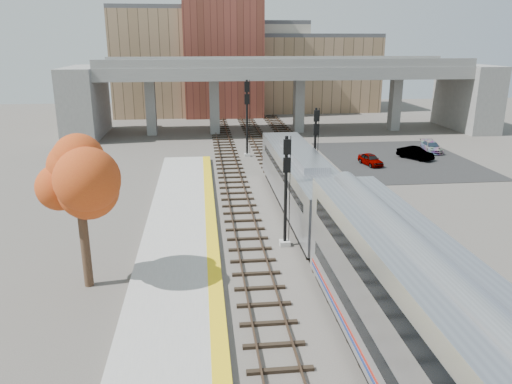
{
  "coord_description": "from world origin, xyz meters",
  "views": [
    {
      "loc": [
        -5.79,
        -19.42,
        11.61
      ],
      "look_at": [
        -2.49,
        10.24,
        2.5
      ],
      "focal_mm": 35.0,
      "sensor_mm": 36.0,
      "label": 1
    }
  ],
  "objects_px": {
    "signal_mast_far": "(247,118)",
    "car_c": "(431,147)",
    "signal_mast_near": "(286,195)",
    "car_b": "(415,153)",
    "tree": "(78,179)",
    "car_a": "(371,159)",
    "locomotive": "(301,180)",
    "signal_mast_mid": "(315,152)"
  },
  "relations": [
    {
      "from": "signal_mast_far",
      "to": "car_c",
      "type": "height_order",
      "value": "signal_mast_far"
    },
    {
      "from": "signal_mast_near",
      "to": "car_b",
      "type": "height_order",
      "value": "signal_mast_near"
    },
    {
      "from": "tree",
      "to": "car_a",
      "type": "distance_m",
      "value": 31.66
    },
    {
      "from": "locomotive",
      "to": "car_b",
      "type": "distance_m",
      "value": 20.67
    },
    {
      "from": "signal_mast_mid",
      "to": "signal_mast_far",
      "type": "height_order",
      "value": "signal_mast_far"
    },
    {
      "from": "signal_mast_mid",
      "to": "car_b",
      "type": "distance_m",
      "value": 16.3
    },
    {
      "from": "signal_mast_near",
      "to": "car_b",
      "type": "bearing_deg",
      "value": 50.65
    },
    {
      "from": "tree",
      "to": "car_b",
      "type": "xyz_separation_m",
      "value": [
        27.23,
        24.28,
        -4.8
      ]
    },
    {
      "from": "signal_mast_near",
      "to": "signal_mast_mid",
      "type": "xyz_separation_m",
      "value": [
        4.1,
        10.59,
        0.09
      ]
    },
    {
      "from": "signal_mast_far",
      "to": "tree",
      "type": "distance_m",
      "value": 29.45
    },
    {
      "from": "locomotive",
      "to": "signal_mast_far",
      "type": "distance_m",
      "value": 17.89
    },
    {
      "from": "locomotive",
      "to": "car_c",
      "type": "height_order",
      "value": "locomotive"
    },
    {
      "from": "car_a",
      "to": "car_c",
      "type": "relative_size",
      "value": 0.83
    },
    {
      "from": "signal_mast_far",
      "to": "car_c",
      "type": "bearing_deg",
      "value": -0.66
    },
    {
      "from": "locomotive",
      "to": "signal_mast_mid",
      "type": "height_order",
      "value": "signal_mast_mid"
    },
    {
      "from": "signal_mast_far",
      "to": "tree",
      "type": "bearing_deg",
      "value": -110.77
    },
    {
      "from": "signal_mast_far",
      "to": "car_b",
      "type": "height_order",
      "value": "signal_mast_far"
    },
    {
      "from": "signal_mast_mid",
      "to": "tree",
      "type": "height_order",
      "value": "tree"
    },
    {
      "from": "car_b",
      "to": "tree",
      "type": "bearing_deg",
      "value": -170.58
    },
    {
      "from": "car_a",
      "to": "signal_mast_near",
      "type": "bearing_deg",
      "value": -133.02
    },
    {
      "from": "tree",
      "to": "car_b",
      "type": "height_order",
      "value": "tree"
    },
    {
      "from": "signal_mast_near",
      "to": "car_a",
      "type": "bearing_deg",
      "value": 58.25
    },
    {
      "from": "tree",
      "to": "car_c",
      "type": "relative_size",
      "value": 1.9
    },
    {
      "from": "signal_mast_mid",
      "to": "car_a",
      "type": "bearing_deg",
      "value": 47.14
    },
    {
      "from": "signal_mast_mid",
      "to": "car_c",
      "type": "relative_size",
      "value": 1.72
    },
    {
      "from": "signal_mast_near",
      "to": "locomotive",
      "type": "bearing_deg",
      "value": 70.82
    },
    {
      "from": "car_a",
      "to": "car_c",
      "type": "distance_m",
      "value": 9.76
    },
    {
      "from": "locomotive",
      "to": "signal_mast_mid",
      "type": "bearing_deg",
      "value": 66.31
    },
    {
      "from": "signal_mast_near",
      "to": "car_c",
      "type": "distance_m",
      "value": 30.88
    },
    {
      "from": "locomotive",
      "to": "signal_mast_far",
      "type": "height_order",
      "value": "signal_mast_far"
    },
    {
      "from": "car_c",
      "to": "locomotive",
      "type": "bearing_deg",
      "value": -129.33
    },
    {
      "from": "locomotive",
      "to": "car_c",
      "type": "bearing_deg",
      "value": 44.43
    },
    {
      "from": "locomotive",
      "to": "tree",
      "type": "height_order",
      "value": "tree"
    },
    {
      "from": "tree",
      "to": "car_b",
      "type": "distance_m",
      "value": 36.79
    },
    {
      "from": "signal_mast_near",
      "to": "tree",
      "type": "height_order",
      "value": "tree"
    },
    {
      "from": "tree",
      "to": "car_a",
      "type": "xyz_separation_m",
      "value": [
        21.91,
        22.33,
        -4.86
      ]
    },
    {
      "from": "tree",
      "to": "car_b",
      "type": "bearing_deg",
      "value": 41.72
    },
    {
      "from": "locomotive",
      "to": "car_a",
      "type": "relative_size",
      "value": 5.89
    },
    {
      "from": "locomotive",
      "to": "signal_mast_near",
      "type": "bearing_deg",
      "value": -109.18
    },
    {
      "from": "signal_mast_near",
      "to": "car_a",
      "type": "relative_size",
      "value": 2.02
    },
    {
      "from": "car_a",
      "to": "car_c",
      "type": "height_order",
      "value": "car_c"
    },
    {
      "from": "car_c",
      "to": "signal_mast_mid",
      "type": "bearing_deg",
      "value": -134.55
    }
  ]
}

